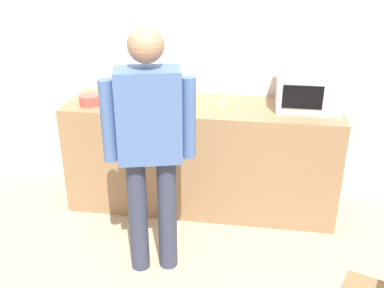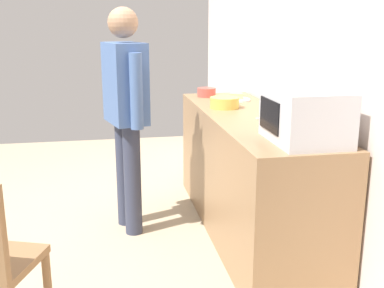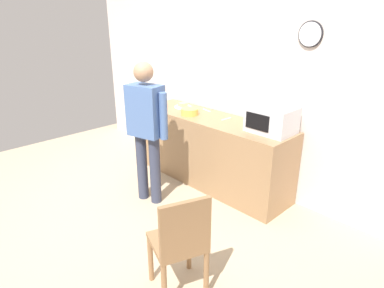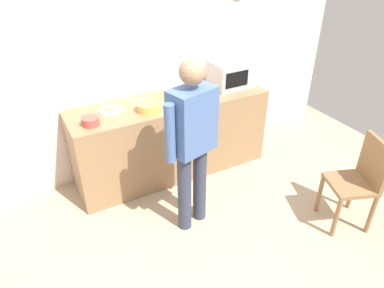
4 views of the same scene
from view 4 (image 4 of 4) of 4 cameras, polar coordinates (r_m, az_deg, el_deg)
ground_plane at (r=3.53m, az=2.65°, el=-15.31°), size 6.00×6.00×0.00m
back_wall at (r=4.07m, az=-8.76°, el=13.00°), size 5.40×0.13×2.60m
kitchen_counter at (r=4.17m, az=-3.29°, el=1.07°), size 2.25×0.62×0.93m
microwave at (r=4.33m, az=6.39°, el=11.17°), size 0.50×0.39×0.30m
sandwich_plate at (r=3.81m, az=-12.88°, el=5.48°), size 0.25×0.25×0.07m
salad_bowl at (r=3.73m, az=-7.01°, el=5.86°), size 0.23×0.23×0.09m
cereal_bowl at (r=3.57m, az=-15.88°, el=3.53°), size 0.17×0.17×0.08m
fork_utensil at (r=4.08m, az=-1.81°, el=7.82°), size 0.03×0.17×0.01m
spoon_utensil at (r=4.02m, az=-8.50°, el=7.09°), size 0.17×0.05×0.01m
person_standing at (r=3.12m, az=0.03°, el=1.16°), size 0.57×0.33×1.70m
wooden_chair at (r=3.75m, az=25.11°, el=-5.06°), size 0.52×0.52×0.94m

